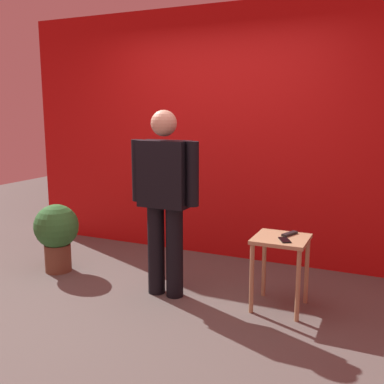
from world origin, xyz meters
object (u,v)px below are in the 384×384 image
(cell_phone, at_px, (285,240))
(potted_plant, at_px, (57,232))
(standing_person, at_px, (165,194))
(tv_remote, at_px, (290,234))
(side_table, at_px, (281,252))

(cell_phone, bearing_deg, potted_plant, 152.18)
(standing_person, xyz_separation_m, potted_plant, (-1.26, 0.07, -0.49))
(standing_person, relative_size, cell_phone, 11.18)
(standing_person, height_order, tv_remote, standing_person)
(tv_remote, xyz_separation_m, potted_plant, (-2.29, -0.17, -0.20))
(side_table, height_order, potted_plant, potted_plant)
(side_table, relative_size, cell_phone, 4.18)
(cell_phone, bearing_deg, standing_person, 155.57)
(standing_person, bearing_deg, side_table, 8.18)
(cell_phone, bearing_deg, tv_remote, 62.33)
(potted_plant, bearing_deg, cell_phone, -0.25)
(side_table, xyz_separation_m, potted_plant, (-2.24, -0.07, -0.07))
(standing_person, distance_m, tv_remote, 1.09)
(tv_remote, bearing_deg, standing_person, -144.44)
(potted_plant, bearing_deg, side_table, 1.90)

